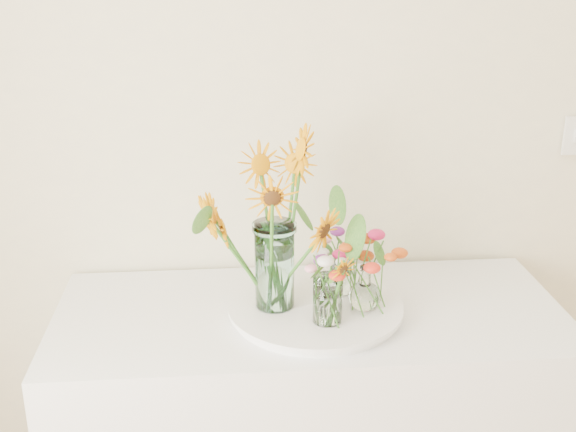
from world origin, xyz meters
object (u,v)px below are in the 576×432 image
Objects in this scene: mason_jar at (275,266)px; small_vase_b at (365,288)px; tray at (315,310)px; small_vase_a at (328,300)px; small_vase_c at (341,278)px.

mason_jar is 0.25m from small_vase_b.
tray is 0.12m from small_vase_a.
small_vase_a is (0.13, -0.10, -0.06)m from mason_jar.
mason_jar is 1.95× the size of small_vase_b.
small_vase_b is at bearing 32.34° from small_vase_a.
small_vase_b is 1.24× the size of small_vase_c.
small_vase_c is (0.08, 0.07, 0.06)m from tray.
mason_jar is at bearing 142.17° from small_vase_a.
tray is 3.59× the size of small_vase_b.
small_vase_a reaches higher than small_vase_c.
tray is at bearing -2.80° from mason_jar.
small_vase_b reaches higher than small_vase_c.
tray is at bearing 168.91° from small_vase_b.
small_vase_a is at bearing -147.66° from small_vase_b.
tray is 0.12m from small_vase_c.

